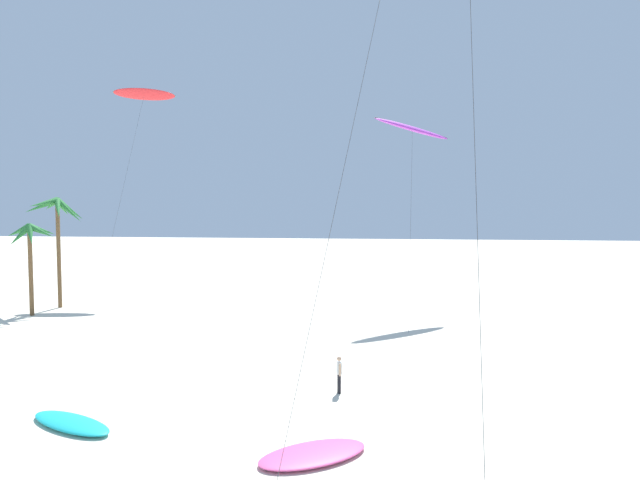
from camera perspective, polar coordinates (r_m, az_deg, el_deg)
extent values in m
cylinder|color=brown|center=(50.08, -26.38, -1.38)|extent=(0.33, 0.33, 9.16)
cone|color=#287533|center=(49.44, -25.48, 2.86)|extent=(2.42, 0.73, 2.20)
cone|color=#287533|center=(50.35, -25.37, 2.95)|extent=(1.84, 2.37, 2.08)
cone|color=#287533|center=(51.05, -26.04, 3.16)|extent=(1.18, 2.70, 1.74)
cone|color=#287533|center=(51.14, -27.01, 3.39)|extent=(2.55, 2.05, 1.31)
cone|color=#287533|center=(50.18, -27.90, 3.24)|extent=(2.70, 1.58, 1.53)
cone|color=#287533|center=(49.09, -27.68, 3.54)|extent=(1.27, 2.80, 1.07)
cone|color=#287533|center=(48.79, -26.44, 3.05)|extent=(1.98, 2.41, 1.89)
cylinder|color=brown|center=(47.47, -28.78, -2.97)|extent=(0.33, 0.33, 7.05)
cone|color=#287533|center=(46.85, -27.88, 0.79)|extent=(2.13, 0.90, 1.33)
cone|color=#287533|center=(47.58, -27.81, 0.92)|extent=(1.63, 2.04, 1.20)
cone|color=#287533|center=(48.08, -28.89, 0.61)|extent=(1.63, 1.91, 1.63)
cone|color=#287533|center=(47.79, -29.80, 0.81)|extent=(2.09, 0.61, 1.29)
cone|color=#287533|center=(47.02, -29.70, 0.39)|extent=(1.46, 1.84, 1.81)
cone|color=#287533|center=(46.50, -28.79, 0.45)|extent=(1.67, 1.79, 1.74)
ellipsoid|color=purple|center=(45.80, 9.95, 11.74)|extent=(7.08, 5.88, 2.03)
ellipsoid|color=black|center=(45.81, 9.95, 11.79)|extent=(6.62, 5.13, 1.60)
cylinder|color=#4C4C51|center=(40.70, 9.77, 2.04)|extent=(0.51, 9.25, 15.04)
cylinder|color=#4C4C51|center=(14.61, 16.41, 8.60)|extent=(0.02, 5.75, 19.59)
ellipsoid|color=red|center=(58.50, -18.47, 14.71)|extent=(6.52, 1.92, 1.61)
ellipsoid|color=green|center=(58.50, -18.47, 14.74)|extent=(6.52, 1.12, 0.89)
cylinder|color=#4C4C51|center=(53.52, -20.58, 4.85)|extent=(0.52, 8.84, 20.02)
cylinder|color=#4C4C51|center=(16.77, 2.70, 8.21)|extent=(3.87, 3.56, 19.70)
ellipsoid|color=#EA5193|center=(19.29, -0.76, -22.11)|extent=(4.28, 3.68, 0.26)
ellipsoid|color=yellow|center=(19.29, -0.76, -22.06)|extent=(2.33, 2.28, 0.15)
ellipsoid|color=#19B2B7|center=(23.68, -25.29, -17.43)|extent=(4.40, 2.89, 0.29)
ellipsoid|color=yellow|center=(23.68, -25.30, -17.39)|extent=(2.19, 1.80, 0.17)
cylinder|color=black|center=(25.12, 2.04, -15.16)|extent=(0.14, 0.14, 0.89)
cylinder|color=black|center=(24.97, 2.12, -15.28)|extent=(0.14, 0.14, 0.89)
cube|color=white|center=(24.82, 2.08, -13.62)|extent=(0.28, 0.34, 0.57)
cylinder|color=tan|center=(25.03, 1.99, -13.57)|extent=(0.09, 0.09, 0.56)
cylinder|color=tan|center=(24.63, 2.18, -13.85)|extent=(0.09, 0.09, 0.56)
sphere|color=tan|center=(24.70, 2.08, -12.69)|extent=(0.21, 0.21, 0.21)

